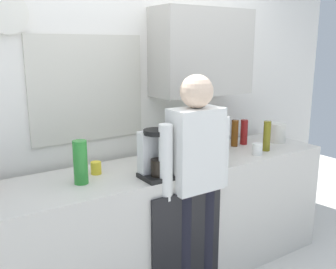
# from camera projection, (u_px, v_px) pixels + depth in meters

# --- Properties ---
(kitchen_counter) EXTENTS (2.71, 0.64, 0.92)m
(kitchen_counter) POSITION_uv_depth(u_px,v_px,m) (170.00, 221.00, 2.95)
(kitchen_counter) COLOR beige
(kitchen_counter) RESTS_ON ground_plane
(dishwasher_panel) EXTENTS (0.56, 0.02, 0.83)m
(dishwasher_panel) POSITION_uv_depth(u_px,v_px,m) (187.00, 248.00, 2.64)
(dishwasher_panel) COLOR black
(dishwasher_panel) RESTS_ON ground_plane
(back_wall_assembly) EXTENTS (4.31, 0.42, 2.60)m
(back_wall_assembly) POSITION_uv_depth(u_px,v_px,m) (148.00, 98.00, 3.10)
(back_wall_assembly) COLOR white
(back_wall_assembly) RESTS_ON ground_plane
(coffee_maker) EXTENTS (0.20, 0.20, 0.33)m
(coffee_maker) POSITION_uv_depth(u_px,v_px,m) (154.00, 156.00, 2.51)
(coffee_maker) COLOR black
(coffee_maker) RESTS_ON kitchen_counter
(bottle_green_wine) EXTENTS (0.07, 0.07, 0.30)m
(bottle_green_wine) POSITION_uv_depth(u_px,v_px,m) (195.00, 133.00, 3.15)
(bottle_green_wine) COLOR #195923
(bottle_green_wine) RESTS_ON kitchen_counter
(bottle_amber_beer) EXTENTS (0.06, 0.06, 0.23)m
(bottle_amber_beer) POSITION_uv_depth(u_px,v_px,m) (235.00, 133.00, 3.31)
(bottle_amber_beer) COLOR brown
(bottle_amber_beer) RESTS_ON kitchen_counter
(bottle_olive_oil) EXTENTS (0.06, 0.06, 0.25)m
(bottle_olive_oil) POSITION_uv_depth(u_px,v_px,m) (267.00, 136.00, 3.16)
(bottle_olive_oil) COLOR olive
(bottle_olive_oil) RESTS_ON kitchen_counter
(bottle_red_vinegar) EXTENTS (0.06, 0.06, 0.22)m
(bottle_red_vinegar) POSITION_uv_depth(u_px,v_px,m) (244.00, 132.00, 3.38)
(bottle_red_vinegar) COLOR maroon
(bottle_red_vinegar) RESTS_ON kitchen_counter
(bottle_clear_soda) EXTENTS (0.09, 0.09, 0.28)m
(bottle_clear_soda) POSITION_uv_depth(u_px,v_px,m) (80.00, 162.00, 2.41)
(bottle_clear_soda) COLOR #2D8C33
(bottle_clear_soda) RESTS_ON kitchen_counter
(bottle_dark_sauce) EXTENTS (0.06, 0.06, 0.18)m
(bottle_dark_sauce) POSITION_uv_depth(u_px,v_px,m) (195.00, 150.00, 2.86)
(bottle_dark_sauce) COLOR black
(bottle_dark_sauce) RESTS_ON kitchen_counter
(cup_white_mug) EXTENTS (0.08, 0.08, 0.09)m
(cup_white_mug) POSITION_uv_depth(u_px,v_px,m) (257.00, 149.00, 3.06)
(cup_white_mug) COLOR white
(cup_white_mug) RESTS_ON kitchen_counter
(cup_yellow_cup) EXTENTS (0.07, 0.07, 0.08)m
(cup_yellow_cup) POSITION_uv_depth(u_px,v_px,m) (96.00, 168.00, 2.61)
(cup_yellow_cup) COLOR yellow
(cup_yellow_cup) RESTS_ON kitchen_counter
(dish_soap) EXTENTS (0.06, 0.06, 0.18)m
(dish_soap) POSITION_uv_depth(u_px,v_px,m) (166.00, 152.00, 2.86)
(dish_soap) COLOR green
(dish_soap) RESTS_ON kitchen_counter
(storage_canister) EXTENTS (0.14, 0.14, 0.17)m
(storage_canister) POSITION_uv_depth(u_px,v_px,m) (278.00, 133.00, 3.45)
(storage_canister) COLOR silver
(storage_canister) RESTS_ON kitchen_counter
(person_at_sink) EXTENTS (0.57, 0.22, 1.60)m
(person_at_sink) POSITION_uv_depth(u_px,v_px,m) (195.00, 171.00, 2.60)
(person_at_sink) COLOR black
(person_at_sink) RESTS_ON ground_plane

